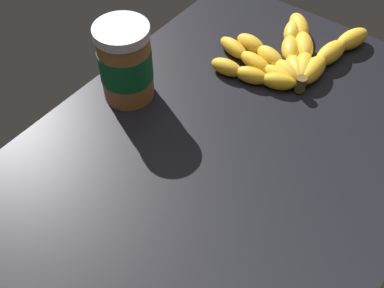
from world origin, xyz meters
The scene contains 3 objects.
ground_plane centered at (0.00, 0.00, -1.79)cm, with size 97.03×59.24×3.57cm, color black.
banana_bunch centered at (31.24, 2.62, 1.70)cm, with size 27.98×24.23×3.67cm.
peanut_butter_jar centered at (5.92, 21.52, 7.20)cm, with size 9.39×9.39×14.45cm.
Camera 1 is at (-37.48, -25.58, 59.74)cm, focal length 44.38 mm.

